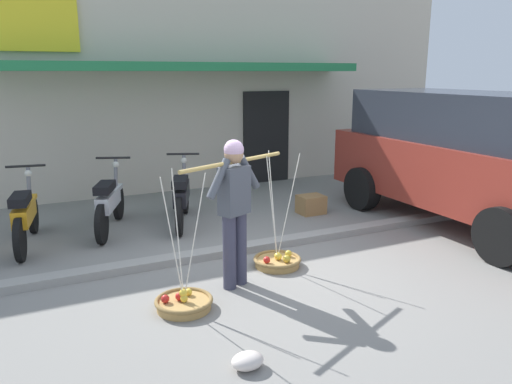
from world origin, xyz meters
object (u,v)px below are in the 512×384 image
(motorcycle_nearest_shop, at_px, (25,216))
(motorcycle_third_in_row, at_px, (182,197))
(plastic_litter_bag, at_px, (248,361))
(wooden_crate, at_px, (311,204))
(fruit_vendor, at_px, (234,204))
(parked_truck, at_px, (469,155))
(motorcycle_second_in_row, at_px, (110,203))
(fruit_basket_left_side, at_px, (277,260))
(fruit_basket_right_side, at_px, (184,302))

(motorcycle_nearest_shop, relative_size, motorcycle_third_in_row, 1.05)
(plastic_litter_bag, bearing_deg, motorcycle_third_in_row, 79.76)
(motorcycle_third_in_row, xyz_separation_m, wooden_crate, (2.20, -0.38, -0.29))
(motorcycle_nearest_shop, xyz_separation_m, wooden_crate, (4.50, -0.29, -0.29))
(fruit_vendor, bearing_deg, parked_truck, 8.16)
(motorcycle_second_in_row, height_order, plastic_litter_bag, motorcycle_second_in_row)
(motorcycle_nearest_shop, xyz_separation_m, motorcycle_third_in_row, (2.30, 0.09, 0.00))
(parked_truck, bearing_deg, motorcycle_third_in_row, 154.43)
(motorcycle_third_in_row, bearing_deg, motorcycle_second_in_row, 174.08)
(fruit_basket_left_side, height_order, plastic_litter_bag, fruit_basket_left_side)
(parked_truck, bearing_deg, wooden_crate, 140.13)
(fruit_vendor, height_order, motorcycle_second_in_row, fruit_vendor)
(motorcycle_third_in_row, relative_size, parked_truck, 0.36)
(fruit_basket_right_side, height_order, motorcycle_nearest_shop, fruit_basket_right_side)
(fruit_basket_left_side, xyz_separation_m, plastic_litter_bag, (-1.28, -1.87, -0.01))
(motorcycle_nearest_shop, xyz_separation_m, plastic_litter_bag, (1.55, -4.05, -0.38))
(fruit_basket_right_side, xyz_separation_m, motorcycle_second_in_row, (-0.22, 3.00, 0.38))
(motorcycle_second_in_row, relative_size, parked_truck, 0.36)
(motorcycle_third_in_row, relative_size, plastic_litter_bag, 6.14)
(fruit_basket_left_side, relative_size, wooden_crate, 3.30)
(motorcycle_second_in_row, relative_size, wooden_crate, 3.92)
(fruit_basket_left_side, relative_size, plastic_litter_bag, 5.18)
(fruit_basket_left_side, bearing_deg, plastic_litter_bag, -124.36)
(motorcycle_nearest_shop, height_order, wooden_crate, motorcycle_nearest_shop)
(fruit_vendor, xyz_separation_m, fruit_basket_left_side, (0.71, 0.30, -0.90))
(parked_truck, bearing_deg, fruit_basket_right_side, -169.56)
(plastic_litter_bag, bearing_deg, wooden_crate, 51.91)
(parked_truck, xyz_separation_m, wooden_crate, (-1.90, 1.58, -0.97))
(fruit_vendor, relative_size, wooden_crate, 3.85)
(fruit_vendor, relative_size, motorcycle_second_in_row, 0.98)
(fruit_basket_left_side, height_order, parked_truck, parked_truck)
(fruit_basket_right_side, bearing_deg, motorcycle_nearest_shop, 116.60)
(fruit_vendor, distance_m, fruit_basket_left_side, 1.19)
(fruit_basket_right_side, bearing_deg, plastic_litter_bag, -83.12)
(fruit_basket_right_side, bearing_deg, wooden_crate, 38.92)
(motorcycle_nearest_shop, distance_m, motorcycle_second_in_row, 1.20)
(motorcycle_second_in_row, relative_size, motorcycle_third_in_row, 1.00)
(fruit_basket_left_side, bearing_deg, fruit_vendor, -156.90)
(motorcycle_nearest_shop, distance_m, parked_truck, 6.70)
(parked_truck, relative_size, wooden_crate, 10.97)
(fruit_basket_left_side, height_order, fruit_basket_right_side, same)
(fruit_vendor, height_order, fruit_basket_right_side, fruit_vendor)
(parked_truck, distance_m, plastic_litter_bag, 5.42)
(motorcycle_third_in_row, distance_m, parked_truck, 4.59)
(fruit_basket_right_side, distance_m, plastic_litter_bag, 1.27)
(motorcycle_second_in_row, xyz_separation_m, motorcycle_third_in_row, (1.12, -0.12, 0.00))
(fruit_basket_right_side, distance_m, wooden_crate, 3.99)
(fruit_basket_left_side, distance_m, fruit_basket_right_side, 1.56)
(fruit_vendor, distance_m, motorcycle_nearest_shop, 3.31)
(motorcycle_nearest_shop, xyz_separation_m, parked_truck, (6.40, -1.87, 0.68))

